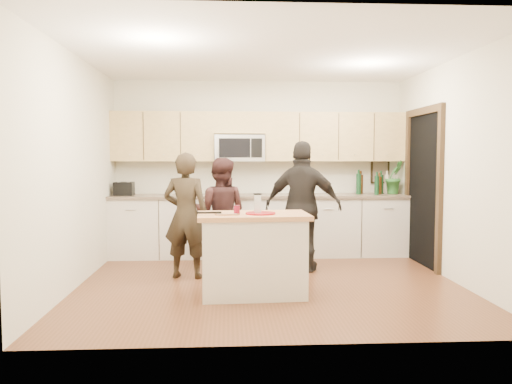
{
  "coord_description": "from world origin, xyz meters",
  "views": [
    {
      "loc": [
        -0.49,
        -5.9,
        1.51
      ],
      "look_at": [
        -0.14,
        0.35,
        1.07
      ],
      "focal_mm": 35.0,
      "sensor_mm": 36.0,
      "label": 1
    }
  ],
  "objects": [
    {
      "name": "knife",
      "position": [
        -0.5,
        -0.71,
        0.92
      ],
      "size": [
        0.21,
        0.03,
        0.01
      ],
      "primitive_type": "cube",
      "rotation": [
        0.0,
        0.0,
        0.05
      ],
      "color": "silver",
      "rests_on": "cutting_board"
    },
    {
      "name": "woman_left",
      "position": [
        -1.01,
        0.32,
        0.79
      ],
      "size": [
        0.64,
        0.48,
        1.57
      ],
      "primitive_type": "imported",
      "rotation": [
        0.0,
        0.0,
        2.94
      ],
      "color": "black",
      "rests_on": "ground"
    },
    {
      "name": "doorway",
      "position": [
        2.23,
        0.9,
        1.16
      ],
      "size": [
        0.06,
        1.25,
        2.2
      ],
      "color": "black",
      "rests_on": "ground"
    },
    {
      "name": "woman_center",
      "position": [
        -0.59,
        0.85,
        0.75
      ],
      "size": [
        0.84,
        0.72,
        1.5
      ],
      "primitive_type": "imported",
      "rotation": [
        0.0,
        0.0,
        2.91
      ],
      "color": "#311918",
      "rests_on": "ground"
    },
    {
      "name": "cutting_board",
      "position": [
        -0.5,
        -0.59,
        0.91
      ],
      "size": [
        0.26,
        0.18,
        0.02
      ],
      "primitive_type": "cube",
      "rotation": [
        0.0,
        0.0,
        0.05
      ],
      "color": "tan",
      "rests_on": "island"
    },
    {
      "name": "framed_picture",
      "position": [
        1.95,
        1.98,
        1.28
      ],
      "size": [
        0.3,
        0.03,
        0.38
      ],
      "color": "black",
      "rests_on": "ground"
    },
    {
      "name": "drink_glass",
      "position": [
        -0.4,
        -0.62,
        0.95
      ],
      "size": [
        0.06,
        0.06,
        0.1
      ],
      "primitive_type": "cylinder",
      "color": "maroon",
      "rests_on": "island"
    },
    {
      "name": "island",
      "position": [
        -0.22,
        -0.51,
        0.45
      ],
      "size": [
        1.23,
        0.75,
        0.9
      ],
      "rotation": [
        0.0,
        0.0,
        0.05
      ],
      "color": "beige",
      "rests_on": "ground"
    },
    {
      "name": "floor",
      "position": [
        0.0,
        0.0,
        0.0
      ],
      "size": [
        4.5,
        4.5,
        0.0
      ],
      "primitive_type": "plane",
      "color": "brown",
      "rests_on": "ground"
    },
    {
      "name": "woman_right",
      "position": [
        0.5,
        0.61,
        0.86
      ],
      "size": [
        1.09,
        0.69,
        1.73
      ],
      "primitive_type": "imported",
      "rotation": [
        0.0,
        0.0,
        2.85
      ],
      "color": "black",
      "rests_on": "ground"
    },
    {
      "name": "back_cabinetry",
      "position": [
        0.0,
        1.69,
        0.47
      ],
      "size": [
        4.5,
        0.66,
        0.94
      ],
      "color": "beige",
      "rests_on": "ground"
    },
    {
      "name": "tongs",
      "position": [
        -0.69,
        -0.63,
        0.93
      ],
      "size": [
        0.26,
        0.05,
        0.02
      ],
      "primitive_type": "cube",
      "rotation": [
        0.0,
        0.0,
        0.05
      ],
      "color": "black",
      "rests_on": "cutting_board"
    },
    {
      "name": "red_plate",
      "position": [
        -0.14,
        -0.56,
        0.91
      ],
      "size": [
        0.32,
        0.32,
        0.02
      ],
      "primitive_type": "cylinder",
      "color": "maroon",
      "rests_on": "island"
    },
    {
      "name": "upper_cabinetry",
      "position": [
        0.03,
        1.83,
        1.84
      ],
      "size": [
        4.5,
        0.33,
        0.75
      ],
      "color": "tan",
      "rests_on": "ground"
    },
    {
      "name": "dish_towel",
      "position": [
        -0.95,
        1.5,
        0.8
      ],
      "size": [
        0.34,
        0.6,
        0.48
      ],
      "color": "white",
      "rests_on": "ground"
    },
    {
      "name": "bottle_cluster",
      "position": [
        1.77,
        1.72,
        1.12
      ],
      "size": [
        0.58,
        0.32,
        0.38
      ],
      "color": "#103219",
      "rests_on": "back_cabinetry"
    },
    {
      "name": "toaster",
      "position": [
        -2.05,
        1.67,
        1.04
      ],
      "size": [
        0.28,
        0.24,
        0.2
      ],
      "color": "black",
      "rests_on": "back_cabinetry"
    },
    {
      "name": "orchid",
      "position": [
        2.1,
        1.72,
        1.21
      ],
      "size": [
        0.36,
        0.33,
        0.54
      ],
      "primitive_type": "imported",
      "rotation": [
        0.0,
        0.0,
        0.37
      ],
      "color": "#2C6A2A",
      "rests_on": "back_cabinetry"
    },
    {
      "name": "room_shell",
      "position": [
        0.0,
        0.0,
        1.73
      ],
      "size": [
        4.52,
        4.02,
        2.71
      ],
      "color": "beige",
      "rests_on": "ground"
    },
    {
      "name": "box_grater",
      "position": [
        -0.17,
        -0.54,
        1.02
      ],
      "size": [
        0.09,
        0.06,
        0.21
      ],
      "color": "silver",
      "rests_on": "red_plate"
    },
    {
      "name": "microwave",
      "position": [
        -0.31,
        1.8,
        1.65
      ],
      "size": [
        0.76,
        0.41,
        0.4
      ],
      "color": "silver",
      "rests_on": "ground"
    }
  ]
}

